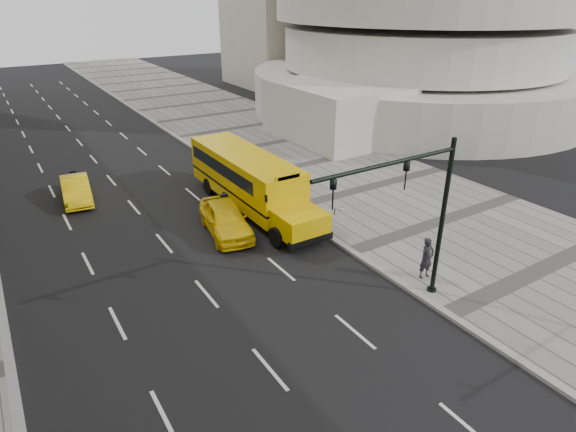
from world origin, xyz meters
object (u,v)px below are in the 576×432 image
school_bus (248,177)px  taxi_near (226,219)px  traffic_signal (418,208)px  pedestrian (427,258)px  taxi_far (76,190)px

school_bus → taxi_near: bearing=-137.3°
traffic_signal → pedestrian: bearing=24.3°
school_bus → taxi_far: bearing=143.2°
taxi_far → traffic_signal: (8.63, -17.43, 3.40)m
taxi_near → taxi_far: size_ratio=1.11×
school_bus → taxi_near: school_bus is taller
pedestrian → school_bus: bearing=106.4°
taxi_far → traffic_signal: bearing=-57.5°
pedestrian → traffic_signal: bearing=-153.1°
taxi_near → taxi_far: taxi_near is taller
school_bus → taxi_far: school_bus is taller
taxi_near → pedestrian: pedestrian is taller
taxi_near → taxi_far: bearing=133.1°
pedestrian → traffic_signal: size_ratio=0.28×
taxi_far → pedestrian: bearing=-51.3°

